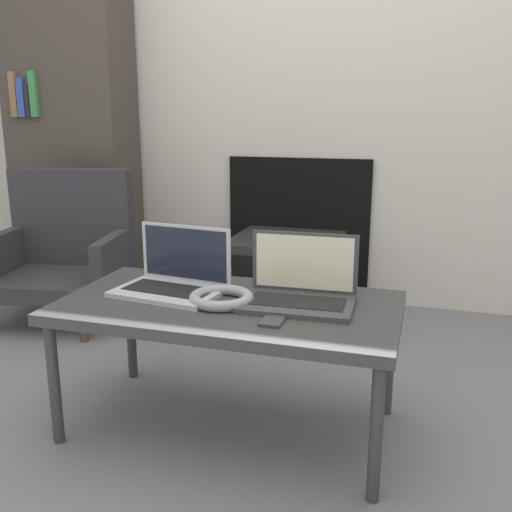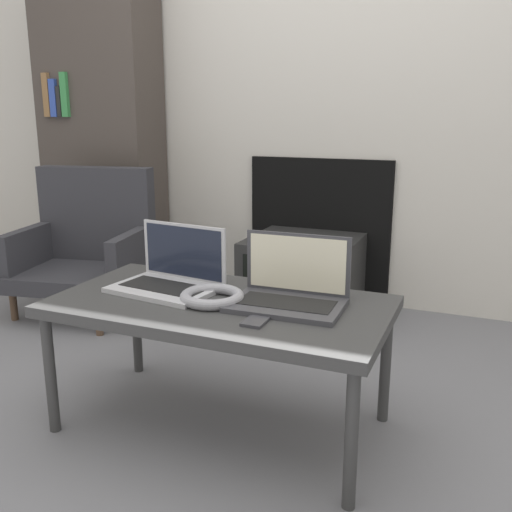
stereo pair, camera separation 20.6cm
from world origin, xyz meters
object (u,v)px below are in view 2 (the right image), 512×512
Objects in this scene: headphones at (212,297)px; tv at (303,276)px; armchair at (88,243)px; laptop_right at (290,290)px; phone at (258,319)px; laptop_left at (171,276)px.

headphones is 0.38× the size of tv.
headphones is 1.41m from armchair.
laptop_right reaches higher than headphones.
headphones is at bearing -46.76° from armchair.
phone is 0.23× the size of tv.
laptop_right reaches higher than phone.
phone is at bearing -103.19° from laptop_right.
phone reaches higher than tv.
laptop_left is at bearing 178.11° from laptop_right.
phone is at bearing -27.04° from headphones.
armchair reaches higher than laptop_left.
laptop_left is at bearing -96.11° from tv.
laptop_right is 0.25m from headphones.
armchair is at bearing 145.58° from phone.
laptop_right is at bearing 78.73° from phone.
tv is at bearing 102.21° from phone.
armchair is (-1.34, 0.92, -0.09)m from phone.
laptop_left is at bearing 158.41° from headphones.
headphones is (-0.23, -0.08, -0.03)m from laptop_right.
laptop_right is 2.86× the size of phone.
laptop_right is 0.19m from phone.
headphones is 1.20m from tv.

